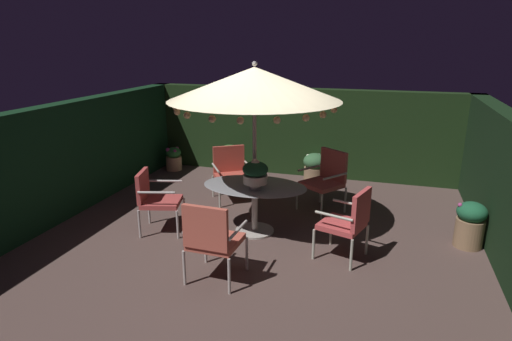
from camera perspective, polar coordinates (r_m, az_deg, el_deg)
ground_plane at (r=6.36m, az=-0.32°, el=-9.60°), size 6.94×7.42×0.02m
hedge_backdrop_rear at (r=9.35m, az=6.17°, el=5.07°), size 6.94×0.30×1.86m
hedge_backdrop_left at (r=7.64m, az=-24.89°, el=0.90°), size 0.30×7.42×1.86m
patio_dining_table at (r=6.48m, az=-0.19°, el=-3.30°), size 1.57×1.03×0.76m
patio_umbrella at (r=6.11m, az=-0.20°, el=11.35°), size 2.45×2.45×2.55m
centerpiece_planter at (r=6.17m, az=-0.09°, el=-0.30°), size 0.37×0.37×0.45m
patio_chair_north at (r=5.18m, az=-5.85°, el=-8.74°), size 0.64×0.64×1.04m
patio_chair_northeast at (r=5.82m, az=12.21°, el=-6.35°), size 0.71×0.71×0.99m
patio_chair_east at (r=7.43m, az=9.30°, el=-0.82°), size 0.85×0.84×1.04m
patio_chair_southeast at (r=7.89m, az=-3.31°, el=0.02°), size 0.87×0.87×0.96m
patio_chair_south at (r=6.70m, az=-13.22°, el=-3.35°), size 0.72×0.70×0.95m
potted_plant_front_corner at (r=9.27m, az=-3.49°, el=1.30°), size 0.46×0.46×0.69m
potted_plant_back_center at (r=9.91m, az=-10.83°, el=1.59°), size 0.35×0.35×0.53m
potted_plant_right_near at (r=9.11m, az=7.75°, el=0.58°), size 0.48×0.48×0.57m
potted_plant_left_near at (r=6.82m, az=26.45°, el=-6.28°), size 0.41×0.41×0.67m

